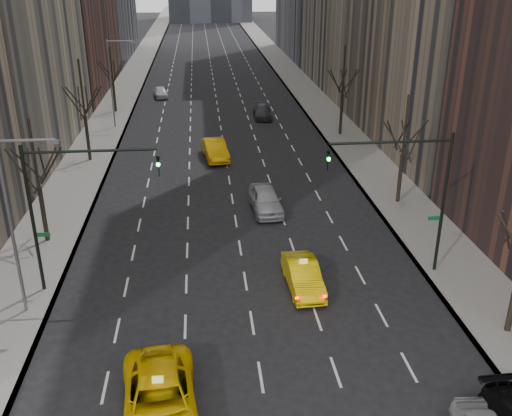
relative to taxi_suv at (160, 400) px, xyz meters
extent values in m
cube|color=slate|center=(-8.16, 67.94, -0.78)|extent=(4.50, 320.00, 0.15)
cube|color=slate|center=(16.34, 67.94, -0.78)|extent=(4.50, 320.00, 0.15)
cylinder|color=black|center=(-7.91, 15.94, 1.08)|extent=(0.28, 0.28, 3.57)
cylinder|color=black|center=(-7.91, 15.94, 4.99)|extent=(0.16, 0.16, 4.25)
cylinder|color=black|center=(-7.76, 16.79, 4.09)|extent=(0.42, 1.80, 2.52)
cylinder|color=black|center=(-7.10, 16.24, 4.09)|extent=(1.74, 0.72, 2.52)
cylinder|color=black|center=(-7.25, 15.39, 4.09)|extent=(1.46, 1.25, 2.52)
cylinder|color=black|center=(-8.06, 15.10, 4.09)|extent=(0.42, 1.80, 2.52)
cylinder|color=black|center=(-8.72, 15.65, 4.09)|extent=(1.74, 0.72, 2.52)
cylinder|color=black|center=(-8.57, 16.50, 4.09)|extent=(1.46, 1.25, 2.52)
cylinder|color=black|center=(-7.91, 31.94, 1.29)|extent=(0.28, 0.28, 3.99)
cylinder|color=black|center=(-7.91, 31.94, 5.66)|extent=(0.16, 0.16, 4.75)
cylinder|color=black|center=(-7.76, 32.79, 4.51)|extent=(0.42, 1.80, 2.52)
cylinder|color=black|center=(-7.10, 32.24, 4.51)|extent=(1.74, 0.72, 2.52)
cylinder|color=black|center=(-7.25, 31.39, 4.51)|extent=(1.46, 1.25, 2.52)
cylinder|color=black|center=(-8.06, 31.10, 4.51)|extent=(0.42, 1.80, 2.52)
cylinder|color=black|center=(-8.72, 31.65, 4.51)|extent=(1.74, 0.72, 2.52)
cylinder|color=black|center=(-8.57, 32.50, 4.51)|extent=(1.46, 1.25, 2.52)
cylinder|color=black|center=(-7.91, 49.94, 0.97)|extent=(0.28, 0.28, 3.36)
cylinder|color=black|center=(-7.91, 49.94, 4.65)|extent=(0.16, 0.16, 4.00)
cylinder|color=black|center=(-7.76, 50.79, 3.88)|extent=(0.42, 1.80, 2.52)
cylinder|color=black|center=(-7.10, 50.24, 3.88)|extent=(1.74, 0.72, 2.52)
cylinder|color=black|center=(-7.25, 49.39, 3.88)|extent=(1.46, 1.25, 2.52)
cylinder|color=black|center=(-8.06, 49.10, 3.88)|extent=(0.42, 1.80, 2.52)
cylinder|color=black|center=(-8.72, 49.65, 3.88)|extent=(1.74, 0.72, 2.52)
cylinder|color=black|center=(-8.57, 50.50, 3.88)|extent=(1.46, 1.25, 2.52)
cylinder|color=black|center=(15.43, 4.50, 4.30)|extent=(1.46, 1.25, 2.52)
cylinder|color=black|center=(16.09, 19.94, 1.08)|extent=(0.28, 0.28, 3.57)
cylinder|color=black|center=(16.09, 19.94, 4.99)|extent=(0.16, 0.16, 4.25)
cylinder|color=black|center=(16.24, 20.79, 4.09)|extent=(0.42, 1.80, 2.52)
cylinder|color=black|center=(16.90, 20.24, 4.09)|extent=(1.74, 0.72, 2.52)
cylinder|color=black|center=(16.75, 19.39, 4.09)|extent=(1.46, 1.25, 2.52)
cylinder|color=black|center=(15.94, 19.10, 4.09)|extent=(0.42, 1.80, 2.52)
cylinder|color=black|center=(15.28, 19.65, 4.09)|extent=(1.74, 0.72, 2.52)
cylinder|color=black|center=(15.43, 20.50, 4.09)|extent=(1.46, 1.25, 2.52)
cylinder|color=black|center=(16.09, 37.94, 1.29)|extent=(0.28, 0.28, 3.99)
cylinder|color=black|center=(16.09, 37.94, 5.66)|extent=(0.16, 0.16, 4.75)
cylinder|color=black|center=(16.24, 38.79, 4.51)|extent=(0.42, 1.80, 2.52)
cylinder|color=black|center=(16.90, 38.24, 4.51)|extent=(1.74, 0.72, 2.52)
cylinder|color=black|center=(16.75, 37.39, 4.51)|extent=(1.46, 1.25, 2.52)
cylinder|color=black|center=(15.94, 37.10, 4.51)|extent=(0.42, 1.80, 2.52)
cylinder|color=black|center=(15.28, 37.65, 4.51)|extent=(1.74, 0.72, 2.52)
cylinder|color=black|center=(15.43, 38.50, 4.51)|extent=(1.46, 1.25, 2.52)
cylinder|color=black|center=(-6.71, 9.94, 3.29)|extent=(0.18, 0.18, 8.00)
cylinder|color=black|center=(-3.46, 9.94, 6.89)|extent=(6.50, 0.14, 0.14)
imported|color=black|center=(-0.21, 9.94, 5.99)|extent=(0.18, 0.22, 1.10)
sphere|color=#0CFF33|center=(-0.21, 9.76, 6.14)|extent=(0.20, 0.20, 0.20)
cube|color=#0C5926|center=(-6.31, 9.94, 2.49)|extent=(0.70, 0.04, 0.22)
cylinder|color=black|center=(14.89, 9.94, 3.29)|extent=(0.18, 0.18, 8.00)
cylinder|color=black|center=(11.64, 9.94, 6.89)|extent=(6.50, 0.14, 0.14)
imported|color=black|center=(8.39, 9.94, 5.99)|extent=(0.18, 0.22, 1.10)
sphere|color=#0CFF33|center=(8.39, 9.76, 6.14)|extent=(0.20, 0.20, 0.20)
cube|color=#0C5926|center=(14.49, 9.94, 2.49)|extent=(0.70, 0.04, 0.22)
cylinder|color=slate|center=(-7.11, 7.94, 3.79)|extent=(0.16, 0.16, 9.00)
cylinder|color=slate|center=(-5.81, 7.94, 8.09)|extent=(2.60, 0.14, 0.14)
cube|color=slate|center=(-4.61, 7.94, 7.99)|extent=(0.50, 0.22, 0.15)
cylinder|color=slate|center=(-7.11, 42.94, 3.79)|extent=(0.16, 0.16, 9.00)
cylinder|color=slate|center=(-5.81, 42.94, 8.09)|extent=(2.60, 0.14, 0.14)
cube|color=slate|center=(-4.61, 42.94, 7.99)|extent=(0.50, 0.22, 0.15)
imported|color=#EEBD05|center=(0.00, 0.00, 0.00)|extent=(3.34, 6.38, 1.71)
imported|color=yellow|center=(7.11, 8.91, -0.09)|extent=(1.81, 4.69, 1.52)
imported|color=#AEB0B6|center=(6.31, 19.50, 0.00)|extent=(2.30, 5.11, 1.70)
imported|color=#FFAC05|center=(3.14, 31.56, 0.00)|extent=(2.52, 5.41, 1.72)
imported|color=#313036|center=(8.96, 45.76, -0.16)|extent=(2.07, 4.87, 1.40)
imported|color=silver|center=(-3.06, 57.62, -0.17)|extent=(2.16, 4.20, 1.37)
camera|label=1|loc=(1.97, -17.33, 15.34)|focal=40.00mm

